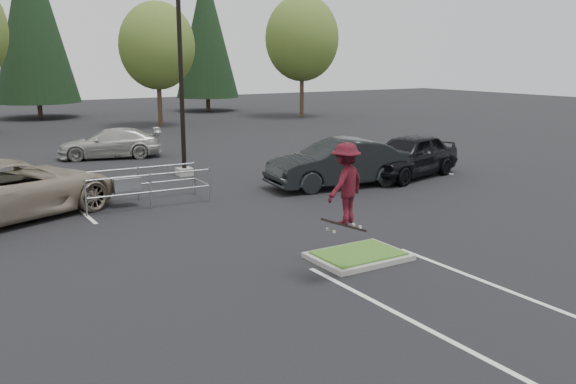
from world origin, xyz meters
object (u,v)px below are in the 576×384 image
light_pole (180,60)px  decid_d (302,41)px  decid_c (157,49)px  cart_corral (130,184)px  car_r_charc (338,163)px  skateboarder (345,184)px  car_l_tan (8,189)px  conif_b (32,15)px  car_far_silver (111,143)px  conif_c (206,32)px  car_r_black (409,156)px

light_pole → decid_d: bearing=46.3°
decid_c → decid_d: decid_d is taller
cart_corral → car_r_charc: (7.45, -1.02, 0.15)m
car_r_charc → light_pole: bearing=-134.4°
skateboarder → car_l_tan: bearing=-81.8°
conif_b → car_far_silver: conif_b is taller
skateboarder → conif_c: bearing=-132.0°
decid_d → car_r_black: bearing=-113.2°
cart_corral → car_r_charc: 7.52m
cart_corral → skateboarder: size_ratio=2.08×
light_pole → decid_d: size_ratio=1.07×
conif_b → car_r_black: bearing=-76.6°
conif_c → car_r_charc: 34.38m
decid_d → car_l_tan: 33.32m
skateboarder → car_r_charc: (5.70, 8.00, -1.25)m
decid_d → car_l_tan: (-24.49, -22.03, -5.02)m
car_far_silver → car_l_tan: bearing=-13.9°
light_pole → conif_c: (13.50, 27.50, 2.29)m
conif_c → decid_c: bearing=-129.6°
car_r_black → car_l_tan: bearing=-109.5°
skateboarder → car_far_silver: 19.06m
decid_c → car_l_tan: 25.27m
conif_b → car_r_black: (8.00, -33.50, -6.99)m
conif_c → car_r_black: (-6.00, -32.50, -5.99)m
light_pole → decid_d: light_pole is taller
car_l_tan → decid_d: bearing=-71.1°
car_r_black → skateboarder: bearing=-63.4°
car_l_tan → car_far_silver: size_ratio=1.35×
decid_c → car_r_charc: (-1.49, -22.83, -4.39)m
conif_b → car_r_charc: (4.50, -33.50, -6.98)m
conif_b → cart_corral: (-2.95, -32.48, -7.13)m
conif_b → car_r_black: 35.14m
conif_b → cart_corral: bearing=-95.2°
decid_d → car_r_black: decid_d is taller
decid_c → decid_d: bearing=2.4°
light_pole → car_far_silver: light_pole is taller
decid_d → skateboarder: decid_d is taller
conif_b → conif_c: conif_b is taller
skateboarder → conif_b: bearing=-113.1°
decid_c → car_far_silver: (-6.72, -11.83, -4.56)m
car_l_tan → skateboarder: bearing=-173.5°
car_far_silver → car_r_black: bearing=55.3°
decid_c → skateboarder: decid_c is taller
conif_c → car_l_tan: (-20.50, -31.19, -5.96)m
cart_corral → conif_b: bearing=87.5°
light_pole → car_r_charc: size_ratio=1.92×
light_pole → cart_corral: (-3.45, -3.98, -3.85)m
decid_d → conif_c: 10.04m
car_far_silver → decid_d: bearing=140.2°
conif_b → skateboarder: bearing=-91.7°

